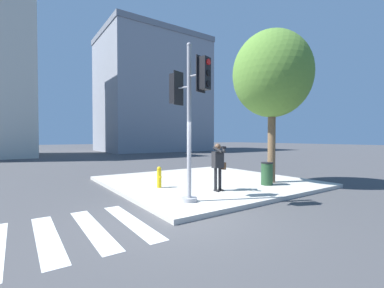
# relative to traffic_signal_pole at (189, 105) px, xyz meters

# --- Properties ---
(ground_plane) EXTENTS (160.00, 160.00, 0.00)m
(ground_plane) POSITION_rel_traffic_signal_pole_xyz_m (-0.74, -0.70, -3.00)
(ground_plane) COLOR #424244
(sidewalk_corner) EXTENTS (8.00, 8.00, 0.14)m
(sidewalk_corner) POSITION_rel_traffic_signal_pole_xyz_m (2.76, 2.80, -2.93)
(sidewalk_corner) COLOR #BCB7AD
(sidewalk_corner) RESTS_ON ground_plane
(traffic_signal_pole) EXTENTS (0.67, 1.39, 4.68)m
(traffic_signal_pole) POSITION_rel_traffic_signal_pole_xyz_m (0.00, 0.00, 0.00)
(traffic_signal_pole) COLOR #939399
(traffic_signal_pole) RESTS_ON sidewalk_corner
(person_photographer) EXTENTS (0.58, 0.54, 1.68)m
(person_photographer) POSITION_rel_traffic_signal_pole_xyz_m (1.71, 0.69, -1.85)
(person_photographer) COLOR black
(person_photographer) RESTS_ON sidewalk_corner
(street_tree) EXTENTS (3.29, 3.29, 6.38)m
(street_tree) POSITION_rel_traffic_signal_pole_xyz_m (4.70, 0.74, 1.69)
(street_tree) COLOR brown
(street_tree) RESTS_ON sidewalk_corner
(fire_hydrant) EXTENTS (0.17, 0.23, 0.80)m
(fire_hydrant) POSITION_rel_traffic_signal_pole_xyz_m (0.24, 2.40, -2.46)
(fire_hydrant) COLOR yellow
(fire_hydrant) RESTS_ON sidewalk_corner
(trash_bin) EXTENTS (0.48, 0.48, 0.91)m
(trash_bin) POSITION_rel_traffic_signal_pole_xyz_m (4.06, 0.46, -2.40)
(trash_bin) COLOR #234728
(trash_bin) RESTS_ON sidewalk_corner
(building_right) EXTENTS (15.45, 12.62, 17.70)m
(building_right) POSITION_rel_traffic_signal_pole_xyz_m (13.75, 31.05, 5.86)
(building_right) COLOR gray
(building_right) RESTS_ON ground_plane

